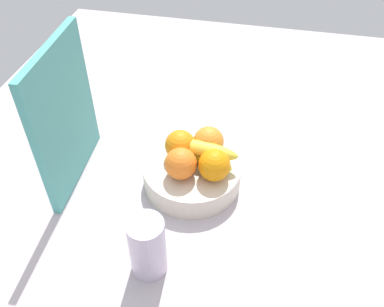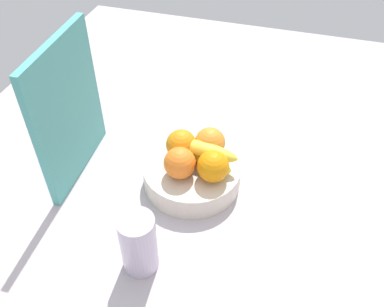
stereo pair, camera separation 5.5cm
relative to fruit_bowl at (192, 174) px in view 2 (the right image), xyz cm
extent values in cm
cube|color=#B8ADB3|center=(1.06, 0.75, -4.50)|extent=(180.00, 140.00, 3.00)
cylinder|color=beige|center=(0.00, 0.00, 0.00)|extent=(24.03, 24.03, 6.00)
sphere|color=orange|center=(-3.71, 1.87, 6.79)|extent=(7.57, 7.57, 7.57)
sphere|color=orange|center=(-2.56, -5.84, 6.79)|extent=(7.57, 7.57, 7.57)
sphere|color=orange|center=(5.29, -3.02, 6.79)|extent=(7.57, 7.57, 7.57)
sphere|color=orange|center=(2.51, 3.48, 6.79)|extent=(7.57, 7.57, 7.57)
ellipsoid|color=yellow|center=(1.81, -1.99, 5.00)|extent=(10.11, 17.25, 4.00)
ellipsoid|color=yellow|center=(1.74, -2.42, 7.20)|extent=(5.64, 17.31, 4.00)
cube|color=teal|center=(-2.60, 29.55, 15.00)|extent=(28.05, 3.05, 36.00)
cylinder|color=#BAADC4|center=(-25.63, 3.49, 4.27)|extent=(7.47, 7.47, 14.53)
camera|label=1|loc=(-70.38, -15.33, 73.89)|focal=38.79mm
camera|label=2|loc=(-69.01, -20.65, 73.89)|focal=38.79mm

